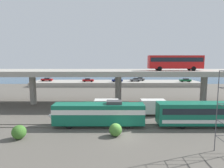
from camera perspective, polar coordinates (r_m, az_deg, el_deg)
The scene contains 19 objects.
ground_plane at distance 29.23m, azimuth 2.99°, elevation -14.48°, with size 260.00×260.00×0.00m, color #565149.
rail_strip_near at distance 32.28m, azimuth 2.68°, elevation -12.24°, with size 110.00×0.12×0.12m, color #59544C.
rail_strip_far at distance 33.63m, azimuth 2.56°, elevation -11.44°, with size 110.00×0.12×0.12m, color #59544C.
train_locomotive at distance 32.42m, azimuth -5.10°, elevation -8.23°, with size 15.40×3.04×4.18m.
train_coach_lead at distance 36.84m, azimuth 28.97°, elevation -7.27°, with size 20.88×3.04×3.86m.
highway_overpass at distance 47.29m, azimuth 1.78°, elevation 3.01°, with size 96.00×12.25×8.19m.
transit_bus_on_overpass at distance 47.24m, azimuth 17.56°, elevation 6.15°, with size 12.00×2.68×3.40m.
service_truck_west at distance 38.75m, azimuth -2.92°, elevation -6.52°, with size 6.80×2.46×3.04m.
service_truck_east at distance 39.33m, azimuth 10.25°, elevation -6.42°, with size 6.80×2.46×3.04m.
pier_parking_lot at distance 82.75m, azimuth 1.00°, elevation 0.21°, with size 67.86×12.13×1.73m, color #9E998E.
parked_car_0 at distance 86.94m, azimuth -18.09°, elevation 1.28°, with size 4.47×1.97×1.50m.
parked_car_1 at distance 80.73m, azimuth -6.88°, elevation 1.16°, with size 4.46×1.99×1.50m.
parked_car_2 at distance 85.33m, azimuth 7.86°, elevation 1.45°, with size 4.09×1.99×1.50m.
parked_car_3 at distance 82.25m, azimuth 6.62°, elevation 1.27°, with size 4.37×1.90×1.50m.
parked_car_4 at distance 84.86m, azimuth 20.17°, elevation 1.06°, with size 4.35×1.84×1.50m.
parked_car_5 at distance 79.60m, azimuth 1.44°, elevation 1.12°, with size 4.37×1.84×1.50m.
harbor_water at distance 105.71m, azimuth 0.77°, elevation 1.23°, with size 140.00×36.00×0.01m, color navy.
shrub_left at distance 30.46m, azimuth -25.05°, elevation -12.33°, with size 1.91×1.91×1.91m, color #3A6E27.
shrub_right at distance 28.72m, azimuth 0.97°, elevation -12.93°, with size 1.81×1.81×1.81m, color #43782F.
Camera 1 is at (-1.49, -27.15, 10.72)m, focal length 32.05 mm.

